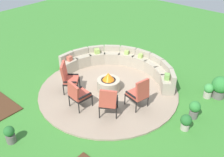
{
  "coord_description": "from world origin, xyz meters",
  "views": [
    {
      "loc": [
        5.24,
        -5.86,
        5.43
      ],
      "look_at": [
        0.0,
        0.2,
        0.45
      ],
      "focal_mm": 41.27,
      "sensor_mm": 36.0,
      "label": 1
    }
  ],
  "objects_px": {
    "lounge_chair_back_left": "(108,101)",
    "potted_plant_1": "(194,109)",
    "curved_stone_bench": "(122,64)",
    "potted_plant_4": "(208,90)",
    "potted_plant_2": "(186,122)",
    "potted_plant_0": "(220,86)",
    "fire_pit": "(108,83)",
    "potted_plant_3": "(10,134)",
    "lounge_chair_back_right": "(139,93)",
    "lounge_chair_front_right": "(78,94)",
    "lounge_chair_front_left": "(68,77)"
  },
  "relations": [
    {
      "from": "lounge_chair_back_left",
      "to": "potted_plant_1",
      "type": "distance_m",
      "value": 2.73
    },
    {
      "from": "curved_stone_bench",
      "to": "potted_plant_4",
      "type": "height_order",
      "value": "curved_stone_bench"
    },
    {
      "from": "potted_plant_2",
      "to": "potted_plant_0",
      "type": "bearing_deg",
      "value": 87.28
    },
    {
      "from": "fire_pit",
      "to": "potted_plant_3",
      "type": "distance_m",
      "value": 3.75
    },
    {
      "from": "potted_plant_3",
      "to": "potted_plant_0",
      "type": "bearing_deg",
      "value": 59.05
    },
    {
      "from": "curved_stone_bench",
      "to": "lounge_chair_back_left",
      "type": "bearing_deg",
      "value": -59.79
    },
    {
      "from": "fire_pit",
      "to": "lounge_chair_back_right",
      "type": "relative_size",
      "value": 0.76
    },
    {
      "from": "fire_pit",
      "to": "potted_plant_3",
      "type": "bearing_deg",
      "value": -96.1
    },
    {
      "from": "lounge_chair_front_right",
      "to": "potted_plant_1",
      "type": "distance_m",
      "value": 3.74
    },
    {
      "from": "lounge_chair_front_right",
      "to": "potted_plant_2",
      "type": "xyz_separation_m",
      "value": [
        3.16,
        1.41,
        -0.3
      ]
    },
    {
      "from": "potted_plant_2",
      "to": "potted_plant_4",
      "type": "distance_m",
      "value": 2.03
    },
    {
      "from": "lounge_chair_back_left",
      "to": "potted_plant_2",
      "type": "xyz_separation_m",
      "value": [
        2.15,
        1.05,
        -0.31
      ]
    },
    {
      "from": "lounge_chair_front_right",
      "to": "potted_plant_0",
      "type": "height_order",
      "value": "lounge_chair_front_right"
    },
    {
      "from": "potted_plant_2",
      "to": "potted_plant_4",
      "type": "height_order",
      "value": "potted_plant_4"
    },
    {
      "from": "curved_stone_bench",
      "to": "potted_plant_4",
      "type": "xyz_separation_m",
      "value": [
        3.45,
        0.56,
        -0.07
      ]
    },
    {
      "from": "lounge_chair_back_right",
      "to": "potted_plant_2",
      "type": "bearing_deg",
      "value": -75.2
    },
    {
      "from": "lounge_chair_back_left",
      "to": "potted_plant_2",
      "type": "bearing_deg",
      "value": -9.7
    },
    {
      "from": "fire_pit",
      "to": "potted_plant_2",
      "type": "relative_size",
      "value": 1.58
    },
    {
      "from": "fire_pit",
      "to": "potted_plant_2",
      "type": "height_order",
      "value": "fire_pit"
    },
    {
      "from": "curved_stone_bench",
      "to": "lounge_chair_back_left",
      "type": "distance_m",
      "value": 2.92
    },
    {
      "from": "lounge_chair_front_left",
      "to": "potted_plant_3",
      "type": "bearing_deg",
      "value": -26.15
    },
    {
      "from": "fire_pit",
      "to": "potted_plant_1",
      "type": "height_order",
      "value": "fire_pit"
    },
    {
      "from": "lounge_chair_back_left",
      "to": "potted_plant_2",
      "type": "height_order",
      "value": "lounge_chair_back_left"
    },
    {
      "from": "lounge_chair_back_left",
      "to": "lounge_chair_back_right",
      "type": "relative_size",
      "value": 0.96
    },
    {
      "from": "lounge_chair_front_right",
      "to": "lounge_chair_front_left",
      "type": "bearing_deg",
      "value": 160.64
    },
    {
      "from": "lounge_chair_back_left",
      "to": "potted_plant_4",
      "type": "relative_size",
      "value": 1.91
    },
    {
      "from": "lounge_chair_front_left",
      "to": "lounge_chair_back_left",
      "type": "distance_m",
      "value": 1.98
    },
    {
      "from": "fire_pit",
      "to": "lounge_chair_front_right",
      "type": "bearing_deg",
      "value": -92.48
    },
    {
      "from": "fire_pit",
      "to": "potted_plant_4",
      "type": "relative_size",
      "value": 1.51
    },
    {
      "from": "lounge_chair_back_left",
      "to": "potted_plant_2",
      "type": "distance_m",
      "value": 2.42
    },
    {
      "from": "lounge_chair_back_right",
      "to": "potted_plant_1",
      "type": "relative_size",
      "value": 1.79
    },
    {
      "from": "lounge_chair_front_left",
      "to": "potted_plant_1",
      "type": "xyz_separation_m",
      "value": [
        4.08,
        1.64,
        -0.3
      ]
    },
    {
      "from": "lounge_chair_front_left",
      "to": "potted_plant_1",
      "type": "distance_m",
      "value": 4.41
    },
    {
      "from": "potted_plant_1",
      "to": "fire_pit",
      "type": "bearing_deg",
      "value": -167.79
    },
    {
      "from": "potted_plant_4",
      "to": "potted_plant_2",
      "type": "bearing_deg",
      "value": -85.14
    },
    {
      "from": "fire_pit",
      "to": "potted_plant_0",
      "type": "relative_size",
      "value": 1.02
    },
    {
      "from": "potted_plant_3",
      "to": "lounge_chair_front_right",
      "type": "bearing_deg",
      "value": 81.69
    },
    {
      "from": "curved_stone_bench",
      "to": "potted_plant_0",
      "type": "distance_m",
      "value": 3.82
    },
    {
      "from": "lounge_chair_front_right",
      "to": "potted_plant_3",
      "type": "bearing_deg",
      "value": -93.31
    },
    {
      "from": "lounge_chair_front_left",
      "to": "potted_plant_2",
      "type": "distance_m",
      "value": 4.26
    },
    {
      "from": "lounge_chair_front_right",
      "to": "lounge_chair_back_left",
      "type": "height_order",
      "value": "lounge_chair_back_left"
    },
    {
      "from": "potted_plant_0",
      "to": "potted_plant_1",
      "type": "height_order",
      "value": "potted_plant_0"
    },
    {
      "from": "potted_plant_1",
      "to": "potted_plant_4",
      "type": "relative_size",
      "value": 1.11
    },
    {
      "from": "lounge_chair_front_left",
      "to": "potted_plant_2",
      "type": "bearing_deg",
      "value": 63.89
    },
    {
      "from": "lounge_chair_front_left",
      "to": "lounge_chair_back_left",
      "type": "relative_size",
      "value": 1.09
    },
    {
      "from": "lounge_chair_front_right",
      "to": "potted_plant_4",
      "type": "bearing_deg",
      "value": 53.95
    },
    {
      "from": "lounge_chair_back_right",
      "to": "potted_plant_3",
      "type": "relative_size",
      "value": 1.96
    },
    {
      "from": "potted_plant_1",
      "to": "potted_plant_3",
      "type": "xyz_separation_m",
      "value": [
        -3.44,
        -4.39,
        -0.04
      ]
    },
    {
      "from": "fire_pit",
      "to": "potted_plant_4",
      "type": "height_order",
      "value": "fire_pit"
    },
    {
      "from": "potted_plant_3",
      "to": "lounge_chair_front_left",
      "type": "bearing_deg",
      "value": 103.09
    }
  ]
}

